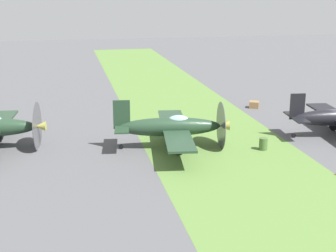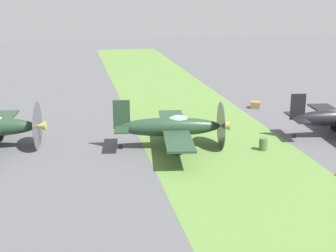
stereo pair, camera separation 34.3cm
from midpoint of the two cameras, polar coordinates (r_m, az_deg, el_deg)
grass_verge at (r=36.34m, az=6.14°, el=-2.28°), size 120.00×11.00×0.01m
airplane_wingman at (r=35.15m, az=0.69°, el=-0.10°), size 10.77×8.55×3.81m
fuel_drum at (r=35.66m, az=11.45°, el=-2.12°), size 0.60×0.60×0.90m
supply_crate at (r=48.10m, az=10.48°, el=2.47°), size 1.20×1.20×0.64m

